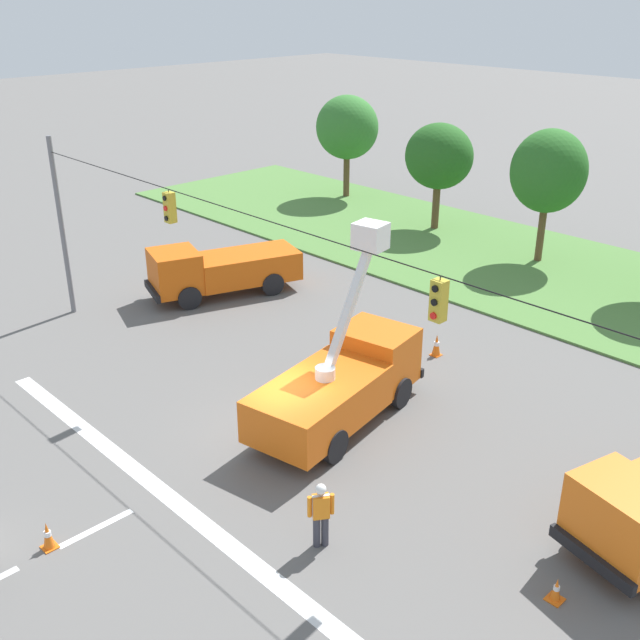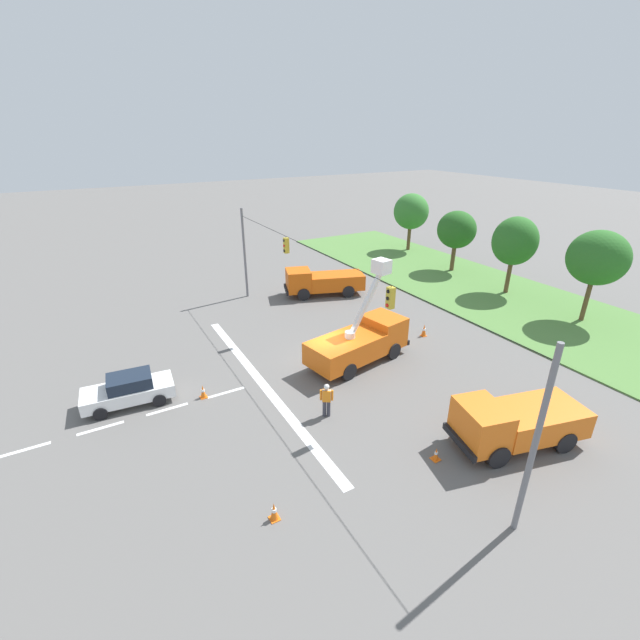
{
  "view_description": "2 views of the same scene",
  "coord_description": "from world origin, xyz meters",
  "px_view_note": "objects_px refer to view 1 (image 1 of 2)",
  "views": [
    {
      "loc": [
        14.56,
        -12.4,
        12.32
      ],
      "look_at": [
        -2.25,
        3.81,
        1.89
      ],
      "focal_mm": 42.0,
      "sensor_mm": 36.0,
      "label": 1
    },
    {
      "loc": [
        18.97,
        -11.1,
        12.63
      ],
      "look_at": [
        -1.78,
        0.59,
        2.04
      ],
      "focal_mm": 24.0,
      "sensor_mm": 36.0,
      "label": 2
    }
  ],
  "objects_px": {
    "tree_far_west": "(347,128)",
    "utility_truck_bucket_lift": "(342,381)",
    "tree_west": "(439,157)",
    "tree_centre": "(549,172)",
    "traffic_cone_mid_left": "(48,535)",
    "utility_truck_support_far": "(220,269)",
    "traffic_cone_foreground_right": "(437,345)",
    "traffic_cone_mid_right": "(556,590)",
    "road_worker": "(321,511)"
  },
  "relations": [
    {
      "from": "tree_centre",
      "to": "utility_truck_support_far",
      "type": "relative_size",
      "value": 0.93
    },
    {
      "from": "road_worker",
      "to": "tree_west",
      "type": "bearing_deg",
      "value": 122.19
    },
    {
      "from": "tree_west",
      "to": "tree_centre",
      "type": "bearing_deg",
      "value": -5.13
    },
    {
      "from": "traffic_cone_foreground_right",
      "to": "traffic_cone_mid_right",
      "type": "bearing_deg",
      "value": -39.54
    },
    {
      "from": "utility_truck_support_far",
      "to": "traffic_cone_mid_left",
      "type": "relative_size",
      "value": 9.39
    },
    {
      "from": "utility_truck_bucket_lift",
      "to": "traffic_cone_mid_right",
      "type": "bearing_deg",
      "value": -13.25
    },
    {
      "from": "utility_truck_support_far",
      "to": "tree_far_west",
      "type": "bearing_deg",
      "value": 116.1
    },
    {
      "from": "tree_centre",
      "to": "traffic_cone_foreground_right",
      "type": "bearing_deg",
      "value": -76.26
    },
    {
      "from": "tree_centre",
      "to": "traffic_cone_foreground_right",
      "type": "height_order",
      "value": "tree_centre"
    },
    {
      "from": "traffic_cone_mid_left",
      "to": "utility_truck_bucket_lift",
      "type": "bearing_deg",
      "value": 85.41
    },
    {
      "from": "traffic_cone_mid_left",
      "to": "traffic_cone_mid_right",
      "type": "xyz_separation_m",
      "value": [
        9.3,
        7.23,
        -0.08
      ]
    },
    {
      "from": "tree_far_west",
      "to": "traffic_cone_mid_right",
      "type": "bearing_deg",
      "value": -38.16
    },
    {
      "from": "utility_truck_bucket_lift",
      "to": "traffic_cone_mid_right",
      "type": "xyz_separation_m",
      "value": [
        8.56,
        -2.01,
        -1.06
      ]
    },
    {
      "from": "tree_far_west",
      "to": "road_worker",
      "type": "bearing_deg",
      "value": -46.86
    },
    {
      "from": "traffic_cone_mid_left",
      "to": "traffic_cone_foreground_right",
      "type": "bearing_deg",
      "value": 89.74
    },
    {
      "from": "tree_far_west",
      "to": "utility_truck_bucket_lift",
      "type": "xyz_separation_m",
      "value": [
        18.6,
        -19.33,
        -3.04
      ]
    },
    {
      "from": "tree_far_west",
      "to": "utility_truck_bucket_lift",
      "type": "distance_m",
      "value": 27.0
    },
    {
      "from": "traffic_cone_mid_left",
      "to": "traffic_cone_mid_right",
      "type": "height_order",
      "value": "traffic_cone_mid_left"
    },
    {
      "from": "tree_centre",
      "to": "utility_truck_bucket_lift",
      "type": "bearing_deg",
      "value": -78.46
    },
    {
      "from": "tree_far_west",
      "to": "utility_truck_support_far",
      "type": "xyz_separation_m",
      "value": [
        7.71,
        -15.75,
        -3.21
      ]
    },
    {
      "from": "tree_west",
      "to": "utility_truck_bucket_lift",
      "type": "relative_size",
      "value": 0.85
    },
    {
      "from": "tree_west",
      "to": "traffic_cone_mid_left",
      "type": "height_order",
      "value": "tree_west"
    },
    {
      "from": "tree_far_west",
      "to": "tree_centre",
      "type": "bearing_deg",
      "value": -7.83
    },
    {
      "from": "tree_west",
      "to": "utility_truck_bucket_lift",
      "type": "xyz_separation_m",
      "value": [
        10.36,
        -17.87,
        -2.69
      ]
    },
    {
      "from": "tree_far_west",
      "to": "utility_truck_support_far",
      "type": "relative_size",
      "value": 0.92
    },
    {
      "from": "traffic_cone_foreground_right",
      "to": "traffic_cone_mid_left",
      "type": "bearing_deg",
      "value": -90.26
    },
    {
      "from": "traffic_cone_mid_right",
      "to": "utility_truck_support_far",
      "type": "bearing_deg",
      "value": 163.95
    },
    {
      "from": "traffic_cone_foreground_right",
      "to": "traffic_cone_mid_right",
      "type": "distance_m",
      "value": 11.97
    },
    {
      "from": "tree_centre",
      "to": "utility_truck_bucket_lift",
      "type": "distance_m",
      "value": 17.89
    },
    {
      "from": "utility_truck_support_far",
      "to": "traffic_cone_foreground_right",
      "type": "relative_size",
      "value": 8.32
    },
    {
      "from": "tree_west",
      "to": "traffic_cone_mid_left",
      "type": "relative_size",
      "value": 7.91
    },
    {
      "from": "tree_west",
      "to": "utility_truck_support_far",
      "type": "xyz_separation_m",
      "value": [
        -0.53,
        -14.29,
        -2.87
      ]
    },
    {
      "from": "tree_west",
      "to": "tree_centre",
      "type": "relative_size",
      "value": 0.9
    },
    {
      "from": "tree_west",
      "to": "traffic_cone_mid_right",
      "type": "distance_m",
      "value": 27.7
    },
    {
      "from": "tree_west",
      "to": "traffic_cone_mid_left",
      "type": "distance_m",
      "value": 29.0
    },
    {
      "from": "tree_far_west",
      "to": "traffic_cone_foreground_right",
      "type": "relative_size",
      "value": 7.65
    },
    {
      "from": "tree_centre",
      "to": "tree_far_west",
      "type": "bearing_deg",
      "value": 172.17
    },
    {
      "from": "utility_truck_support_far",
      "to": "road_worker",
      "type": "bearing_deg",
      "value": -28.92
    },
    {
      "from": "tree_centre",
      "to": "traffic_cone_mid_left",
      "type": "bearing_deg",
      "value": -84.01
    },
    {
      "from": "tree_far_west",
      "to": "utility_truck_support_far",
      "type": "height_order",
      "value": "tree_far_west"
    },
    {
      "from": "tree_centre",
      "to": "traffic_cone_mid_right",
      "type": "bearing_deg",
      "value": -57.91
    },
    {
      "from": "tree_centre",
      "to": "traffic_cone_foreground_right",
      "type": "distance_m",
      "value": 12.66
    },
    {
      "from": "utility_truck_bucket_lift",
      "to": "utility_truck_support_far",
      "type": "relative_size",
      "value": 1.0
    },
    {
      "from": "traffic_cone_foreground_right",
      "to": "tree_centre",
      "type": "bearing_deg",
      "value": 103.74
    },
    {
      "from": "road_worker",
      "to": "traffic_cone_mid_right",
      "type": "height_order",
      "value": "road_worker"
    },
    {
      "from": "road_worker",
      "to": "traffic_cone_foreground_right",
      "type": "xyz_separation_m",
      "value": [
        -4.39,
        10.1,
        -0.59
      ]
    },
    {
      "from": "traffic_cone_foreground_right",
      "to": "utility_truck_bucket_lift",
      "type": "bearing_deg",
      "value": -83.13
    },
    {
      "from": "tree_far_west",
      "to": "traffic_cone_mid_right",
      "type": "height_order",
      "value": "tree_far_west"
    },
    {
      "from": "tree_far_west",
      "to": "traffic_cone_mid_left",
      "type": "height_order",
      "value": "tree_far_west"
    },
    {
      "from": "utility_truck_support_far",
      "to": "road_worker",
      "type": "xyz_separation_m",
      "value": [
        14.6,
        -8.07,
        -0.17
      ]
    }
  ]
}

